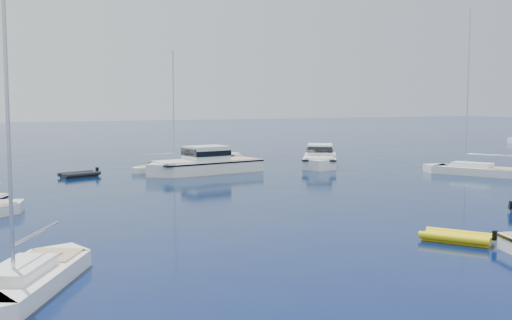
{
  "coord_description": "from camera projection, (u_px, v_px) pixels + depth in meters",
  "views": [
    {
      "loc": [
        -27.57,
        -18.64,
        6.74
      ],
      "look_at": [
        -5.26,
        24.26,
        2.2
      ],
      "focal_mm": 43.52,
      "sensor_mm": 36.0,
      "label": 1
    }
  ],
  "objects": [
    {
      "name": "motor_cruiser_horizon",
      "position": [
        214.0,
        160.0,
        72.42
      ],
      "size": [
        6.61,
        7.34,
        1.99
      ],
      "primitive_type": null,
      "rotation": [
        0.0,
        0.0,
        3.83
      ],
      "color": "white",
      "rests_on": "ground"
    },
    {
      "name": "motor_cruiser_distant",
      "position": [
        320.0,
        166.0,
        65.41
      ],
      "size": [
        9.14,
        11.17,
        2.94
      ],
      "primitive_type": null,
      "rotation": [
        0.0,
        0.0,
        2.54
      ],
      "color": "white",
      "rests_on": "ground"
    },
    {
      "name": "sailboat_fore",
      "position": [
        27.0,
        289.0,
        22.37
      ],
      "size": [
        7.18,
        9.7,
        14.37
      ],
      "primitive_type": null,
      "rotation": [
        0.0,
        0.0,
        2.6
      ],
      "color": "white",
      "rests_on": "ground"
    },
    {
      "name": "sailboat_mid_r",
      "position": [
        477.0,
        175.0,
        57.41
      ],
      "size": [
        7.19,
        11.1,
        16.06
      ],
      "primitive_type": null,
      "rotation": [
        0.0,
        0.0,
        0.44
      ],
      "color": "white",
      "rests_on": "ground"
    },
    {
      "name": "sailboat_centre",
      "position": [
        167.0,
        171.0,
        60.92
      ],
      "size": [
        8.6,
        4.2,
        12.24
      ],
      "primitive_type": null,
      "rotation": [
        0.0,
        0.0,
        4.97
      ],
      "color": "silver",
      "rests_on": "ground"
    },
    {
      "name": "tender_grey_far",
      "position": [
        80.0,
        177.0,
        55.82
      ],
      "size": [
        4.05,
        3.0,
        0.95
      ],
      "primitive_type": null,
      "rotation": [
        0.0,
        0.0,
        1.88
      ],
      "color": "black",
      "rests_on": "ground"
    },
    {
      "name": "tender_yellow",
      "position": [
        457.0,
        242.0,
        29.96
      ],
      "size": [
        3.43,
        3.96,
        0.95
      ],
      "primitive_type": null,
      "rotation": [
        0.0,
        0.0,
        0.54
      ],
      "color": "yellow",
      "rests_on": "ground"
    },
    {
      "name": "motor_cruiser_centre",
      "position": [
        204.0,
        173.0,
        58.79
      ],
      "size": [
        12.95,
        5.52,
        3.29
      ],
      "primitive_type": null,
      "rotation": [
        0.0,
        0.0,
        1.71
      ],
      "color": "silver",
      "rests_on": "ground"
    }
  ]
}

